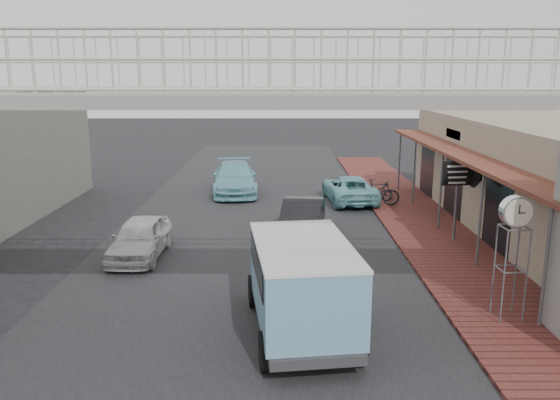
{
  "coord_description": "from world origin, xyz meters",
  "views": [
    {
      "loc": [
        1.06,
        -14.34,
        5.56
      ],
      "look_at": [
        1.07,
        2.2,
        1.8
      ],
      "focal_mm": 35.0,
      "sensor_mm": 36.0,
      "label": 1
    }
  ],
  "objects_px": {
    "white_hatchback": "(140,238)",
    "angkot_far": "(235,178)",
    "motorcycle_near": "(375,192)",
    "motorcycle_far": "(378,192)",
    "angkot_curb": "(349,189)",
    "street_clock": "(515,218)",
    "dark_sedan": "(302,219)",
    "angkot_van": "(301,275)",
    "arrow_sign": "(478,174)"
  },
  "relations": [
    {
      "from": "dark_sedan",
      "to": "angkot_van",
      "type": "xyz_separation_m",
      "value": [
        -0.34,
        -7.5,
        0.72
      ]
    },
    {
      "from": "motorcycle_near",
      "to": "angkot_van",
      "type": "bearing_deg",
      "value": 161.39
    },
    {
      "from": "white_hatchback",
      "to": "street_clock",
      "type": "height_order",
      "value": "street_clock"
    },
    {
      "from": "motorcycle_far",
      "to": "street_clock",
      "type": "relative_size",
      "value": 0.65
    },
    {
      "from": "angkot_far",
      "to": "angkot_van",
      "type": "bearing_deg",
      "value": -85.29
    },
    {
      "from": "street_clock",
      "to": "motorcycle_far",
      "type": "bearing_deg",
      "value": 92.24
    },
    {
      "from": "dark_sedan",
      "to": "angkot_van",
      "type": "height_order",
      "value": "angkot_van"
    },
    {
      "from": "angkot_van",
      "to": "motorcycle_near",
      "type": "bearing_deg",
      "value": 66.32
    },
    {
      "from": "angkot_curb",
      "to": "angkot_van",
      "type": "height_order",
      "value": "angkot_van"
    },
    {
      "from": "angkot_curb",
      "to": "motorcycle_near",
      "type": "distance_m",
      "value": 1.15
    },
    {
      "from": "dark_sedan",
      "to": "angkot_curb",
      "type": "distance_m",
      "value": 6.0
    },
    {
      "from": "white_hatchback",
      "to": "motorcycle_near",
      "type": "distance_m",
      "value": 11.37
    },
    {
      "from": "angkot_curb",
      "to": "angkot_far",
      "type": "xyz_separation_m",
      "value": [
        -5.33,
        1.93,
        0.13
      ]
    },
    {
      "from": "dark_sedan",
      "to": "angkot_van",
      "type": "distance_m",
      "value": 7.54
    },
    {
      "from": "angkot_far",
      "to": "street_clock",
      "type": "distance_m",
      "value": 16.26
    },
    {
      "from": "angkot_van",
      "to": "motorcycle_far",
      "type": "distance_m",
      "value": 12.57
    },
    {
      "from": "motorcycle_near",
      "to": "arrow_sign",
      "type": "height_order",
      "value": "arrow_sign"
    },
    {
      "from": "angkot_van",
      "to": "dark_sedan",
      "type": "bearing_deg",
      "value": 80.33
    },
    {
      "from": "dark_sedan",
      "to": "motorcycle_near",
      "type": "distance_m",
      "value": 6.22
    },
    {
      "from": "angkot_curb",
      "to": "angkot_far",
      "type": "distance_m",
      "value": 5.67
    },
    {
      "from": "angkot_curb",
      "to": "street_clock",
      "type": "xyz_separation_m",
      "value": [
        2.1,
        -12.43,
        1.9
      ]
    },
    {
      "from": "angkot_van",
      "to": "motorcycle_near",
      "type": "height_order",
      "value": "angkot_van"
    },
    {
      "from": "dark_sedan",
      "to": "angkot_far",
      "type": "height_order",
      "value": "angkot_far"
    },
    {
      "from": "white_hatchback",
      "to": "angkot_far",
      "type": "distance_m",
      "value": 9.92
    },
    {
      "from": "motorcycle_near",
      "to": "motorcycle_far",
      "type": "xyz_separation_m",
      "value": [
        0.0,
        -0.72,
        0.14
      ]
    },
    {
      "from": "white_hatchback",
      "to": "angkot_far",
      "type": "bearing_deg",
      "value": 78.29
    },
    {
      "from": "angkot_van",
      "to": "street_clock",
      "type": "height_order",
      "value": "street_clock"
    },
    {
      "from": "motorcycle_near",
      "to": "street_clock",
      "type": "xyz_separation_m",
      "value": [
        1.0,
        -12.09,
        1.98
      ]
    },
    {
      "from": "angkot_van",
      "to": "street_clock",
      "type": "xyz_separation_m",
      "value": [
        4.79,
        0.59,
        1.12
      ]
    },
    {
      "from": "dark_sedan",
      "to": "white_hatchback",
      "type": "bearing_deg",
      "value": -148.83
    },
    {
      "from": "arrow_sign",
      "to": "angkot_curb",
      "type": "bearing_deg",
      "value": 112.53
    },
    {
      "from": "dark_sedan",
      "to": "motorcycle_near",
      "type": "height_order",
      "value": "dark_sedan"
    },
    {
      "from": "white_hatchback",
      "to": "motorcycle_near",
      "type": "bearing_deg",
      "value": 41.71
    },
    {
      "from": "dark_sedan",
      "to": "angkot_far",
      "type": "bearing_deg",
      "value": 119.72
    },
    {
      "from": "white_hatchback",
      "to": "street_clock",
      "type": "xyz_separation_m",
      "value": [
        9.62,
        -4.68,
        1.88
      ]
    },
    {
      "from": "dark_sedan",
      "to": "motorcycle_far",
      "type": "xyz_separation_m",
      "value": [
        3.45,
        4.46,
        0.0
      ]
    },
    {
      "from": "motorcycle_near",
      "to": "motorcycle_far",
      "type": "height_order",
      "value": "motorcycle_far"
    },
    {
      "from": "motorcycle_near",
      "to": "arrow_sign",
      "type": "distance_m",
      "value": 6.57
    },
    {
      "from": "white_hatchback",
      "to": "angkot_van",
      "type": "height_order",
      "value": "angkot_van"
    },
    {
      "from": "angkot_curb",
      "to": "street_clock",
      "type": "relative_size",
      "value": 1.48
    },
    {
      "from": "dark_sedan",
      "to": "angkot_van",
      "type": "relative_size",
      "value": 0.86
    },
    {
      "from": "angkot_far",
      "to": "motorcycle_far",
      "type": "xyz_separation_m",
      "value": [
        6.43,
        -2.99,
        -0.07
      ]
    },
    {
      "from": "angkot_van",
      "to": "arrow_sign",
      "type": "relative_size",
      "value": 1.64
    },
    {
      "from": "dark_sedan",
      "to": "arrow_sign",
      "type": "bearing_deg",
      "value": 1.61
    },
    {
      "from": "angkot_van",
      "to": "motorcycle_far",
      "type": "height_order",
      "value": "angkot_van"
    },
    {
      "from": "angkot_far",
      "to": "arrow_sign",
      "type": "distance_m",
      "value": 12.1
    },
    {
      "from": "white_hatchback",
      "to": "angkot_curb",
      "type": "relative_size",
      "value": 0.85
    },
    {
      "from": "white_hatchback",
      "to": "arrow_sign",
      "type": "xyz_separation_m",
      "value": [
        11.03,
        1.58,
        1.76
      ]
    },
    {
      "from": "arrow_sign",
      "to": "angkot_van",
      "type": "bearing_deg",
      "value": -139.2
    },
    {
      "from": "angkot_van",
      "to": "street_clock",
      "type": "bearing_deg",
      "value": 0.03
    }
  ]
}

